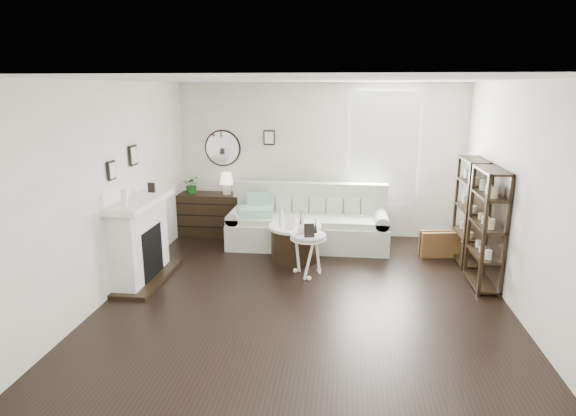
# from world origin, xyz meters

# --- Properties ---
(room) EXTENTS (5.50, 5.50, 5.50)m
(room) POSITION_xyz_m (0.73, 2.70, 1.60)
(room) COLOR black
(room) RESTS_ON ground
(fireplace) EXTENTS (0.50, 1.40, 1.84)m
(fireplace) POSITION_xyz_m (-2.32, 0.30, 0.54)
(fireplace) COLOR white
(fireplace) RESTS_ON ground
(shelf_unit_far) EXTENTS (0.30, 0.80, 1.60)m
(shelf_unit_far) POSITION_xyz_m (2.33, 1.55, 0.80)
(shelf_unit_far) COLOR black
(shelf_unit_far) RESTS_ON ground
(shelf_unit_near) EXTENTS (0.30, 0.80, 1.60)m
(shelf_unit_near) POSITION_xyz_m (2.33, 0.65, 0.80)
(shelf_unit_near) COLOR black
(shelf_unit_near) RESTS_ON ground
(sofa) EXTENTS (2.65, 0.92, 1.03)m
(sofa) POSITION_xyz_m (-0.14, 2.08, 0.34)
(sofa) COLOR beige
(sofa) RESTS_ON ground
(quilt) EXTENTS (0.61, 0.52, 0.14)m
(quilt) POSITION_xyz_m (-1.01, 1.95, 0.60)
(quilt) COLOR #24876E
(quilt) RESTS_ON sofa
(suitcase) EXTENTS (0.64, 0.31, 0.41)m
(suitcase) POSITION_xyz_m (1.97, 1.76, 0.21)
(suitcase) COLOR brown
(suitcase) RESTS_ON ground
(dresser) EXTENTS (1.14, 0.49, 0.76)m
(dresser) POSITION_xyz_m (-1.97, 2.47, 0.38)
(dresser) COLOR black
(dresser) RESTS_ON ground
(table_lamp) EXTENTS (0.32, 0.32, 0.39)m
(table_lamp) POSITION_xyz_m (-1.63, 2.47, 0.96)
(table_lamp) COLOR #F4E7CE
(table_lamp) RESTS_ON dresser
(potted_plant) EXTENTS (0.34, 0.31, 0.33)m
(potted_plant) POSITION_xyz_m (-2.25, 2.42, 0.93)
(potted_plant) COLOR #185619
(potted_plant) RESTS_ON dresser
(drum_table) EXTENTS (0.80, 0.80, 0.56)m
(drum_table) POSITION_xyz_m (-0.29, 1.33, 0.28)
(drum_table) COLOR black
(drum_table) RESTS_ON ground
(pedestal_table) EXTENTS (0.51, 0.51, 0.61)m
(pedestal_table) POSITION_xyz_m (-0.04, 0.72, 0.56)
(pedestal_table) COLOR white
(pedestal_table) RESTS_ON ground
(eiffel_drum) EXTENTS (0.13, 0.13, 0.21)m
(eiffel_drum) POSITION_xyz_m (-0.20, 1.38, 0.66)
(eiffel_drum) COLOR black
(eiffel_drum) RESTS_ON drum_table
(bottle_drum) EXTENTS (0.07, 0.07, 0.31)m
(bottle_drum) POSITION_xyz_m (-0.49, 1.24, 0.72)
(bottle_drum) COLOR silver
(bottle_drum) RESTS_ON drum_table
(card_frame_drum) EXTENTS (0.16, 0.07, 0.21)m
(card_frame_drum) POSITION_xyz_m (-0.35, 1.13, 0.66)
(card_frame_drum) COLOR white
(card_frame_drum) RESTS_ON drum_table
(eiffel_ped) EXTENTS (0.12, 0.12, 0.20)m
(eiffel_ped) POSITION_xyz_m (0.06, 0.75, 0.71)
(eiffel_ped) COLOR black
(eiffel_ped) RESTS_ON pedestal_table
(flask_ped) EXTENTS (0.13, 0.13, 0.25)m
(flask_ped) POSITION_xyz_m (-0.13, 0.74, 0.74)
(flask_ped) COLOR silver
(flask_ped) RESTS_ON pedestal_table
(card_frame_ped) EXTENTS (0.15, 0.08, 0.19)m
(card_frame_ped) POSITION_xyz_m (-0.02, 0.58, 0.71)
(card_frame_ped) COLOR black
(card_frame_ped) RESTS_ON pedestal_table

